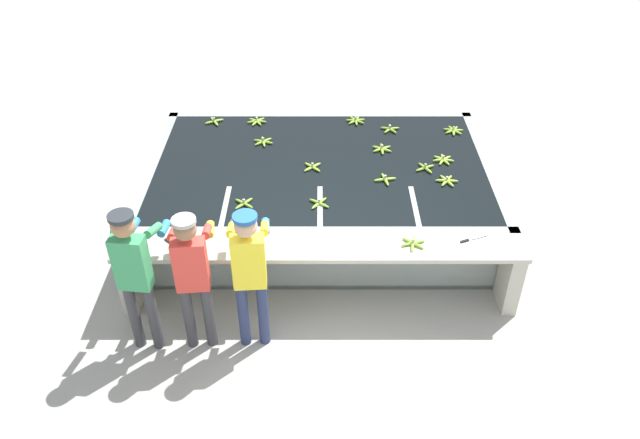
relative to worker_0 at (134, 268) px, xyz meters
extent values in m
plane|color=#A3A099|center=(1.77, 0.36, -1.02)|extent=(80.00, 80.00, 0.00)
cube|color=gray|center=(1.77, 2.24, -0.99)|extent=(4.34, 2.86, 0.06)
cube|color=gray|center=(1.77, 0.87, -0.61)|extent=(4.34, 0.12, 0.82)
cube|color=gray|center=(1.77, 3.61, -0.61)|extent=(4.34, 0.12, 0.82)
cube|color=gray|center=(-0.34, 2.24, -0.61)|extent=(0.12, 2.86, 0.82)
cube|color=gray|center=(3.88, 2.24, -0.61)|extent=(0.12, 2.86, 0.82)
cube|color=black|center=(1.77, 2.24, -0.58)|extent=(4.10, 2.62, 0.76)
cube|color=gray|center=(0.69, 1.33, -0.61)|extent=(0.06, 0.80, 0.82)
cube|color=gray|center=(1.77, 1.33, -0.61)|extent=(0.06, 0.80, 0.82)
cube|color=gray|center=(2.86, 1.33, -0.61)|extent=(0.06, 0.80, 0.82)
cube|color=#B7B2A3|center=(1.77, 0.58, -0.22)|extent=(4.34, 0.45, 0.05)
cube|color=#B7B2A3|center=(-0.30, 0.58, -0.64)|extent=(0.16, 0.41, 0.77)
cube|color=#B7B2A3|center=(3.84, 0.58, -0.64)|extent=(0.16, 0.41, 0.77)
cylinder|color=#38383D|center=(-0.10, -0.02, -0.61)|extent=(0.11, 0.11, 0.83)
cylinder|color=#38383D|center=(0.10, -0.04, -0.61)|extent=(0.11, 0.11, 0.83)
cube|color=#38995B|center=(0.00, -0.03, 0.10)|extent=(0.34, 0.21, 0.59)
sphere|color=#9E704C|center=(0.00, -0.03, 0.53)|extent=(0.22, 0.22, 0.22)
cylinder|color=#282D33|center=(0.00, -0.03, 0.64)|extent=(0.24, 0.24, 0.04)
cylinder|color=#38995B|center=(-0.13, 0.23, 0.31)|extent=(0.12, 0.32, 0.18)
cylinder|color=teal|center=(-0.10, 0.48, 0.14)|extent=(0.11, 0.21, 0.08)
cylinder|color=#38995B|center=(0.18, 0.20, 0.31)|extent=(0.12, 0.32, 0.18)
cylinder|color=teal|center=(0.21, 0.44, 0.14)|extent=(0.11, 0.21, 0.08)
cylinder|color=#38383D|center=(0.45, -0.02, -0.62)|extent=(0.11, 0.11, 0.80)
cylinder|color=#38383D|center=(0.65, 0.00, -0.62)|extent=(0.11, 0.11, 0.80)
cube|color=#DB3D33|center=(0.55, -0.01, 0.06)|extent=(0.33, 0.20, 0.56)
sphere|color=#896042|center=(0.55, -0.01, 0.48)|extent=(0.22, 0.22, 0.22)
cylinder|color=#9E9E99|center=(0.55, -0.01, 0.58)|extent=(0.23, 0.23, 0.04)
cylinder|color=#DB3D33|center=(0.36, 0.22, 0.25)|extent=(0.11, 0.32, 0.18)
cylinder|color=gold|center=(0.34, 0.47, 0.09)|extent=(0.10, 0.21, 0.08)
cylinder|color=#DB3D33|center=(0.68, 0.25, 0.25)|extent=(0.11, 0.32, 0.18)
cylinder|color=gold|center=(0.66, 0.50, 0.09)|extent=(0.10, 0.21, 0.08)
cylinder|color=navy|center=(1.00, 0.00, -0.62)|extent=(0.11, 0.11, 0.81)
cylinder|color=navy|center=(1.20, 0.02, -0.62)|extent=(0.11, 0.11, 0.81)
cube|color=yellow|center=(1.10, 0.01, 0.07)|extent=(0.33, 0.19, 0.57)
sphere|color=tan|center=(1.10, 0.01, 0.50)|extent=(0.22, 0.22, 0.22)
cylinder|color=#1E5199|center=(1.10, 0.01, 0.60)|extent=(0.23, 0.23, 0.04)
cylinder|color=yellow|center=(0.92, 0.25, 0.27)|extent=(0.10, 0.31, 0.18)
cylinder|color=teal|center=(0.90, 0.50, 0.11)|extent=(0.10, 0.21, 0.08)
cylinder|color=yellow|center=(1.24, 0.27, 0.27)|extent=(0.10, 0.31, 0.18)
cylinder|color=teal|center=(1.22, 0.52, 0.11)|extent=(0.10, 0.21, 0.08)
ellipsoid|color=#75A333|center=(0.94, 1.31, -0.19)|extent=(0.15, 0.14, 0.04)
ellipsoid|color=#75A333|center=(0.94, 1.39, -0.19)|extent=(0.14, 0.15, 0.04)
ellipsoid|color=#75A333|center=(0.86, 1.38, -0.19)|extent=(0.15, 0.14, 0.04)
ellipsoid|color=#75A333|center=(0.87, 1.30, -0.19)|extent=(0.14, 0.15, 0.04)
cylinder|color=tan|center=(0.90, 1.35, -0.15)|extent=(0.03, 0.03, 0.04)
ellipsoid|color=#7FAD33|center=(2.74, 3.20, -0.19)|extent=(0.04, 0.17, 0.04)
ellipsoid|color=#7FAD33|center=(2.69, 3.16, -0.19)|extent=(0.17, 0.09, 0.04)
ellipsoid|color=#7FAD33|center=(2.70, 3.10, -0.19)|extent=(0.13, 0.16, 0.04)
ellipsoid|color=#7FAD33|center=(2.77, 3.10, -0.19)|extent=(0.12, 0.16, 0.04)
ellipsoid|color=#7FAD33|center=(2.79, 3.16, -0.19)|extent=(0.17, 0.08, 0.04)
cylinder|color=tan|center=(2.74, 3.14, -0.15)|extent=(0.03, 0.03, 0.04)
ellipsoid|color=#8CB738|center=(2.58, 2.65, -0.19)|extent=(0.04, 0.17, 0.04)
ellipsoid|color=#8CB738|center=(2.53, 2.62, -0.19)|extent=(0.17, 0.12, 0.04)
ellipsoid|color=#8CB738|center=(2.53, 2.57, -0.19)|extent=(0.16, 0.12, 0.04)
ellipsoid|color=#8CB738|center=(2.58, 2.54, -0.19)|extent=(0.04, 0.17, 0.04)
ellipsoid|color=#8CB738|center=(2.63, 2.57, -0.19)|extent=(0.17, 0.12, 0.04)
ellipsoid|color=#8CB738|center=(2.63, 2.62, -0.19)|extent=(0.16, 0.12, 0.04)
cylinder|color=tan|center=(2.58, 2.60, -0.15)|extent=(0.03, 0.03, 0.04)
ellipsoid|color=#93BC3D|center=(3.32, 2.27, -0.19)|extent=(0.11, 0.17, 0.04)
ellipsoid|color=#93BC3D|center=(3.36, 2.27, -0.19)|extent=(0.10, 0.17, 0.04)
ellipsoid|color=#93BC3D|center=(3.39, 2.31, -0.19)|extent=(0.17, 0.08, 0.04)
ellipsoid|color=#93BC3D|center=(3.38, 2.36, -0.19)|extent=(0.16, 0.13, 0.04)
ellipsoid|color=#93BC3D|center=(3.34, 2.38, -0.19)|extent=(0.04, 0.17, 0.04)
ellipsoid|color=#93BC3D|center=(3.30, 2.36, -0.19)|extent=(0.15, 0.14, 0.04)
ellipsoid|color=#93BC3D|center=(3.29, 2.31, -0.19)|extent=(0.17, 0.07, 0.04)
cylinder|color=tan|center=(3.34, 2.32, -0.15)|extent=(0.03, 0.03, 0.04)
ellipsoid|color=#93BC3D|center=(3.33, 1.78, -0.19)|extent=(0.11, 0.17, 0.04)
ellipsoid|color=#93BC3D|center=(3.36, 1.83, -0.19)|extent=(0.17, 0.05, 0.04)
ellipsoid|color=#93BC3D|center=(3.34, 1.87, -0.19)|extent=(0.13, 0.16, 0.04)
ellipsoid|color=#93BC3D|center=(3.28, 1.88, -0.19)|extent=(0.11, 0.17, 0.04)
ellipsoid|color=#93BC3D|center=(3.25, 1.83, -0.19)|extent=(0.17, 0.05, 0.04)
ellipsoid|color=#93BC3D|center=(3.27, 1.78, -0.19)|extent=(0.13, 0.16, 0.04)
cylinder|color=tan|center=(3.31, 1.83, -0.15)|extent=(0.03, 0.03, 0.04)
ellipsoid|color=#7FAD33|center=(2.33, 3.41, -0.19)|extent=(0.17, 0.08, 0.04)
ellipsoid|color=#7FAD33|center=(2.30, 3.44, -0.19)|extent=(0.10, 0.17, 0.04)
ellipsoid|color=#7FAD33|center=(2.25, 3.44, -0.19)|extent=(0.12, 0.17, 0.04)
ellipsoid|color=#7FAD33|center=(2.22, 3.40, -0.19)|extent=(0.17, 0.06, 0.04)
ellipsoid|color=#7FAD33|center=(2.24, 3.35, -0.19)|extent=(0.15, 0.14, 0.04)
ellipsoid|color=#7FAD33|center=(2.28, 3.33, -0.19)|extent=(0.05, 0.17, 0.04)
ellipsoid|color=#7FAD33|center=(2.32, 3.36, -0.19)|extent=(0.16, 0.13, 0.04)
cylinder|color=tan|center=(2.28, 3.39, -0.15)|extent=(0.03, 0.03, 0.04)
ellipsoid|color=#7FAD33|center=(1.06, 2.83, -0.19)|extent=(0.15, 0.14, 0.04)
ellipsoid|color=#7FAD33|center=(1.01, 2.84, -0.19)|extent=(0.07, 0.17, 0.04)
ellipsoid|color=#7FAD33|center=(0.96, 2.81, -0.19)|extent=(0.17, 0.09, 0.04)
ellipsoid|color=#7FAD33|center=(0.97, 2.75, -0.19)|extent=(0.15, 0.14, 0.04)
ellipsoid|color=#7FAD33|center=(1.03, 2.74, -0.19)|extent=(0.07, 0.17, 0.04)
ellipsoid|color=#7FAD33|center=(1.07, 2.77, -0.19)|extent=(0.17, 0.09, 0.04)
cylinder|color=tan|center=(1.02, 2.79, -0.15)|extent=(0.03, 0.03, 0.04)
ellipsoid|color=#8CB738|center=(2.62, 1.87, -0.19)|extent=(0.17, 0.07, 0.04)
ellipsoid|color=#8CB738|center=(2.55, 1.91, -0.19)|extent=(0.07, 0.17, 0.04)
ellipsoid|color=#8CB738|center=(2.51, 1.85, -0.19)|extent=(0.17, 0.07, 0.04)
ellipsoid|color=#8CB738|center=(2.57, 1.81, -0.19)|extent=(0.07, 0.17, 0.04)
cylinder|color=tan|center=(2.56, 1.86, -0.15)|extent=(0.03, 0.03, 0.04)
ellipsoid|color=#8CB738|center=(3.60, 3.04, -0.19)|extent=(0.06, 0.17, 0.04)
ellipsoid|color=#8CB738|center=(3.64, 3.06, -0.19)|extent=(0.14, 0.15, 0.04)
ellipsoid|color=#8CB738|center=(3.66, 3.10, -0.19)|extent=(0.17, 0.05, 0.04)
ellipsoid|color=#8CB738|center=(3.63, 3.14, -0.19)|extent=(0.12, 0.16, 0.04)
ellipsoid|color=#8CB738|center=(3.59, 3.15, -0.19)|extent=(0.09, 0.17, 0.04)
ellipsoid|color=#8CB738|center=(3.55, 3.12, -0.19)|extent=(0.17, 0.09, 0.04)
ellipsoid|color=#8CB738|center=(3.56, 3.07, -0.19)|extent=(0.16, 0.12, 0.04)
cylinder|color=tan|center=(3.60, 3.10, -0.15)|extent=(0.03, 0.03, 0.04)
ellipsoid|color=#93BC3D|center=(0.31, 3.32, -0.19)|extent=(0.11, 0.17, 0.04)
ellipsoid|color=#93BC3D|center=(0.33, 3.39, -0.19)|extent=(0.17, 0.11, 0.04)
ellipsoid|color=#93BC3D|center=(0.26, 3.42, -0.19)|extent=(0.11, 0.17, 0.04)
ellipsoid|color=#93BC3D|center=(0.24, 3.34, -0.19)|extent=(0.17, 0.11, 0.04)
cylinder|color=tan|center=(0.28, 3.37, -0.15)|extent=(0.03, 0.03, 0.04)
ellipsoid|color=#75A333|center=(1.80, 1.40, -0.19)|extent=(0.13, 0.16, 0.04)
ellipsoid|color=#75A333|center=(1.72, 1.39, -0.19)|extent=(0.16, 0.13, 0.04)
ellipsoid|color=#75A333|center=(1.73, 1.31, -0.19)|extent=(0.13, 0.16, 0.04)
ellipsoid|color=#75A333|center=(1.81, 1.32, -0.19)|extent=(0.16, 0.13, 0.04)
cylinder|color=tan|center=(1.76, 1.35, -0.15)|extent=(0.03, 0.03, 0.04)
ellipsoid|color=#7FAD33|center=(3.13, 2.15, -0.19)|extent=(0.17, 0.11, 0.04)
ellipsoid|color=#7FAD33|center=(3.06, 2.17, -0.19)|extent=(0.11, 0.17, 0.04)
ellipsoid|color=#7FAD33|center=(3.04, 2.10, -0.19)|extent=(0.17, 0.11, 0.04)
ellipsoid|color=#7FAD33|center=(3.11, 2.07, -0.19)|extent=(0.11, 0.17, 0.04)
cylinder|color=tan|center=(3.08, 2.12, -0.15)|extent=(0.03, 0.03, 0.04)
ellipsoid|color=#8CB738|center=(0.84, 3.41, -0.19)|extent=(0.16, 0.13, 0.04)
ellipsoid|color=#8CB738|center=(0.83, 3.36, -0.19)|extent=(0.17, 0.08, 0.04)
ellipsoid|color=#8CB738|center=(0.86, 3.32, -0.19)|extent=(0.10, 0.17, 0.04)
ellipsoid|color=#8CB738|center=(0.91, 3.33, -0.19)|extent=(0.12, 0.17, 0.04)
ellipsoid|color=#8CB738|center=(0.94, 3.37, -0.19)|extent=(0.17, 0.06, 0.04)
ellipsoid|color=#8CB738|center=(0.92, 3.41, -0.19)|extent=(0.15, 0.14, 0.04)
ellipsoid|color=#8CB738|center=(0.88, 3.43, -0.19)|extent=(0.05, 0.17, 0.04)
cylinder|color=tan|center=(0.88, 3.38, -0.15)|extent=(0.03, 0.03, 0.04)
ellipsoid|color=#93BC3D|center=(1.64, 2.18, -0.19)|extent=(0.14, 0.15, 0.04)
ellipsoid|color=#93BC3D|center=(1.64, 2.10, -0.19)|extent=(0.15, 0.14, 0.04)
ellipsoid|color=#93BC3D|center=(1.72, 2.10, -0.19)|extent=(0.14, 0.15, 0.04)
ellipsoid|color=#93BC3D|center=(1.72, 2.18, -0.19)|extent=(0.15, 0.14, 0.04)
cylinder|color=tan|center=(1.68, 2.14, -0.15)|extent=(0.03, 0.03, 0.04)
ellipsoid|color=#75A333|center=(2.71, 0.65, -0.18)|extent=(0.15, 0.14, 0.04)
ellipsoid|color=#75A333|center=(2.70, 0.59, -0.18)|extent=(0.17, 0.09, 0.04)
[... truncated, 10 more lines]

